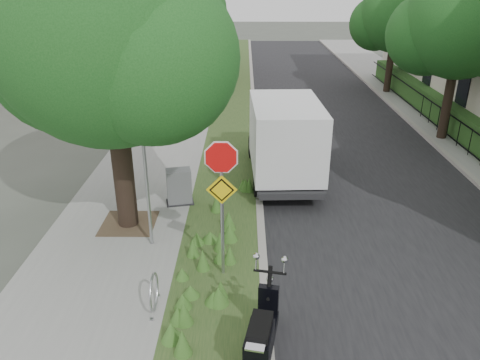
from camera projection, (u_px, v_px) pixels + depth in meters
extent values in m
plane|color=#4C5147|center=(288.00, 295.00, 9.85)|extent=(120.00, 120.00, 0.00)
cube|color=gray|center=(163.00, 138.00, 19.00)|extent=(3.50, 60.00, 0.12)
cube|color=#28461E|center=(231.00, 138.00, 18.98)|extent=(2.00, 60.00, 0.12)
cube|color=#9E9991|center=(255.00, 138.00, 18.96)|extent=(0.20, 60.00, 0.13)
cube|color=black|center=(342.00, 140.00, 18.95)|extent=(7.00, 60.00, 0.01)
cube|color=#9E9991|center=(428.00, 139.00, 18.90)|extent=(0.20, 60.00, 0.13)
cube|color=gray|center=(470.00, 139.00, 18.88)|extent=(3.20, 60.00, 0.12)
cylinder|color=black|center=(120.00, 144.00, 11.49)|extent=(0.52, 0.52, 4.48)
sphere|color=#194C1A|center=(107.00, 28.00, 10.38)|extent=(5.40, 5.40, 5.40)
sphere|color=#194C1A|center=(70.00, 53.00, 11.41)|extent=(4.05, 4.05, 4.05)
sphere|color=#194C1A|center=(152.00, 58.00, 9.97)|extent=(3.78, 3.78, 3.78)
cube|color=#473828|center=(129.00, 223.00, 12.39)|extent=(1.40, 1.40, 0.01)
cylinder|color=#A5A8AD|center=(145.00, 168.00, 10.66)|extent=(0.08, 0.08, 4.00)
torus|color=#A5A8AD|center=(154.00, 292.00, 9.12)|extent=(0.05, 0.77, 0.77)
cube|color=#A5A8AD|center=(152.00, 319.00, 8.94)|extent=(0.06, 0.06, 0.04)
cube|color=#A5A8AD|center=(158.00, 295.00, 9.60)|extent=(0.06, 0.06, 0.04)
cylinder|color=#A5A8AD|center=(222.00, 213.00, 9.75)|extent=(0.07, 0.07, 3.00)
cylinder|color=red|center=(221.00, 158.00, 9.22)|extent=(0.86, 0.03, 0.86)
cylinder|color=white|center=(221.00, 157.00, 9.23)|extent=(0.94, 0.02, 0.94)
cube|color=yellow|center=(222.00, 190.00, 9.50)|extent=(0.64, 0.03, 0.64)
cube|color=black|center=(450.00, 115.00, 18.48)|extent=(0.04, 24.00, 0.04)
cube|color=black|center=(447.00, 134.00, 18.81)|extent=(0.04, 24.00, 0.04)
cylinder|color=black|center=(448.00, 125.00, 18.67)|extent=(0.03, 0.03, 1.00)
cube|color=#20491A|center=(466.00, 124.00, 18.64)|extent=(1.00, 24.00, 1.10)
cube|color=maroon|center=(104.00, 12.00, 28.42)|extent=(9.00, 10.00, 8.00)
cylinder|color=black|center=(450.00, 88.00, 18.05)|extent=(0.36, 0.36, 4.03)
sphere|color=#194C1A|center=(462.00, 21.00, 17.06)|extent=(4.20, 4.20, 4.20)
sphere|color=#194C1A|center=(428.00, 34.00, 17.86)|extent=(3.15, 3.15, 3.15)
cylinder|color=black|center=(391.00, 58.00, 25.44)|extent=(0.36, 0.36, 3.64)
sphere|color=#194C1A|center=(396.00, 15.00, 24.54)|extent=(3.80, 3.80, 3.80)
sphere|color=#194C1A|center=(376.00, 24.00, 25.27)|extent=(2.85, 2.85, 2.85)
sphere|color=#194C1A|center=(412.00, 24.00, 24.26)|extent=(2.66, 2.66, 2.66)
cylinder|color=black|center=(269.00, 311.00, 8.73)|extent=(0.25, 0.61, 0.59)
cube|color=black|center=(263.00, 339.00, 8.04)|extent=(0.63, 1.36, 0.20)
cube|color=black|center=(259.00, 343.00, 7.57)|extent=(0.54, 0.80, 0.45)
cube|color=black|center=(260.00, 327.00, 7.50)|extent=(0.47, 0.73, 0.14)
cube|color=#262628|center=(282.00, 164.00, 15.27)|extent=(2.05, 4.99, 0.17)
cube|color=#B7BABC|center=(277.00, 124.00, 16.69)|extent=(1.95, 1.37, 1.48)
cube|color=white|center=(286.00, 136.00, 14.33)|extent=(2.18, 3.61, 2.04)
cube|color=#262628|center=(180.00, 202.00, 13.52)|extent=(0.86, 0.67, 0.03)
cube|color=slate|center=(179.00, 186.00, 13.31)|extent=(0.76, 0.57, 1.03)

